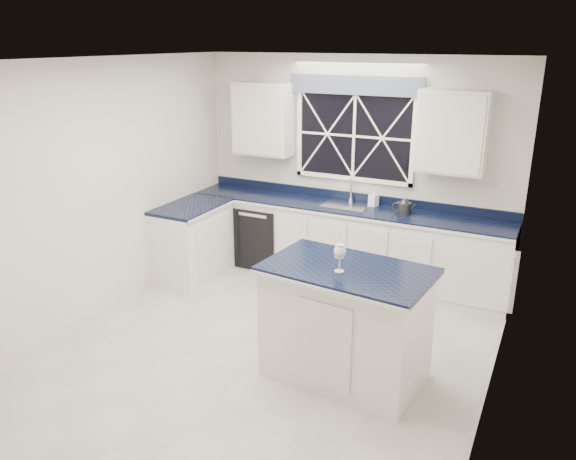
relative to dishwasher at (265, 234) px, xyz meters
The scene contains 13 objects.
ground 2.28m from the dishwasher, 60.57° to the right, with size 4.50×4.50×0.00m, color #B5B4B0.
back_wall 1.48m from the dishwasher, 15.26° to the left, with size 4.00×0.10×2.70m, color silver.
base_cabinets 0.79m from the dishwasher, 12.13° to the right, with size 3.99×1.60×0.90m.
countertop 1.21m from the dishwasher, ahead, with size 3.98×0.64×0.04m, color black.
dishwasher is the anchor object (origin of this frame).
window 1.81m from the dishwasher, 12.95° to the left, with size 1.65×0.09×1.26m.
upper_cabinets 1.86m from the dishwasher, ahead, with size 3.10×0.34×0.90m.
faucet 1.31m from the dishwasher, 10.02° to the left, with size 0.05×0.20×0.30m.
island 2.79m from the dishwasher, 46.90° to the right, with size 1.47×0.97×1.04m.
rug 1.72m from the dishwasher, 25.58° to the right, with size 1.58×1.15×0.02m.
kettle 1.93m from the dishwasher, ahead, with size 0.27×0.19×0.19m.
wine_glass 2.95m from the dishwasher, 48.87° to the right, with size 0.10×0.10×0.24m.
soap_bottle 1.56m from the dishwasher, ahead, with size 0.10×0.10×0.22m, color silver.
Camera 1 is at (2.29, -4.21, 2.87)m, focal length 35.00 mm.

